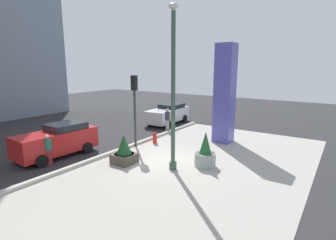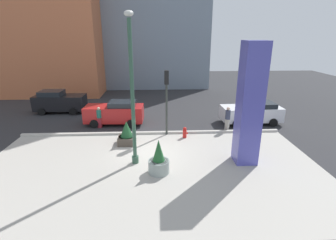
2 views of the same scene
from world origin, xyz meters
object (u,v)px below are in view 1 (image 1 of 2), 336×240
at_px(car_passing_lane, 57,140).
at_px(pedestrian_crossing, 48,148).
at_px(potted_plant_near_right, 205,154).
at_px(lamp_post, 173,93).
at_px(pedestrian_by_curb, 167,119).
at_px(art_pillar_blue, 225,94).
at_px(car_intersection, 168,114).
at_px(fire_hydrant, 155,138).
at_px(traffic_light_far_side, 135,99).
at_px(potted_plant_near_left, 124,151).

height_order(car_passing_lane, pedestrian_crossing, car_passing_lane).
relative_size(potted_plant_near_right, car_passing_lane, 0.40).
distance_m(lamp_post, pedestrian_by_curb, 8.28).
distance_m(lamp_post, potted_plant_near_right, 3.55).
bearing_deg(lamp_post, car_passing_lane, 107.04).
xyz_separation_m(art_pillar_blue, car_passing_lane, (-7.97, 6.55, -2.29)).
bearing_deg(car_intersection, fire_hydrant, -153.94).
height_order(traffic_light_far_side, car_intersection, traffic_light_far_side).
bearing_deg(potted_plant_near_left, pedestrian_by_curb, 16.11).
height_order(fire_hydrant, car_intersection, car_intersection).
distance_m(potted_plant_near_left, car_intersection, 10.02).
bearing_deg(potted_plant_near_left, car_intersection, 20.88).
distance_m(car_intersection, car_passing_lane, 10.63).
bearing_deg(car_passing_lane, lamp_post, -72.96).
height_order(lamp_post, traffic_light_far_side, lamp_post).
bearing_deg(pedestrian_by_curb, car_intersection, 33.33).
xyz_separation_m(fire_hydrant, traffic_light_far_side, (-1.20, 0.62, 2.63)).
bearing_deg(potted_plant_near_left, art_pillar_blue, -21.86).
bearing_deg(pedestrian_crossing, traffic_light_far_side, -18.09).
xyz_separation_m(traffic_light_far_side, pedestrian_crossing, (-4.93, 1.61, -2.11)).
bearing_deg(art_pillar_blue, lamp_post, 178.93).
height_order(fire_hydrant, car_passing_lane, car_passing_lane).
bearing_deg(traffic_light_far_side, art_pillar_blue, -45.39).
bearing_deg(fire_hydrant, potted_plant_near_left, -167.37).
height_order(traffic_light_far_side, pedestrian_by_curb, traffic_light_far_side).
bearing_deg(traffic_light_far_side, potted_plant_near_right, -96.85).
xyz_separation_m(traffic_light_far_side, car_passing_lane, (-3.87, 2.39, -2.08)).
bearing_deg(lamp_post, fire_hydrant, 47.97).
xyz_separation_m(traffic_light_far_side, car_intersection, (6.76, 2.10, -2.14)).
xyz_separation_m(lamp_post, traffic_light_far_side, (1.89, 4.05, -0.78)).
bearing_deg(car_passing_lane, pedestrian_by_curb, -12.55).
bearing_deg(potted_plant_near_left, potted_plant_near_right, -61.89).
height_order(potted_plant_near_right, pedestrian_crossing, potted_plant_near_right).
distance_m(potted_plant_near_right, traffic_light_far_side, 5.71).
bearing_deg(pedestrian_crossing, potted_plant_near_left, -52.90).
height_order(potted_plant_near_right, fire_hydrant, potted_plant_near_right).
distance_m(traffic_light_far_side, pedestrian_crossing, 5.60).
distance_m(car_passing_lane, pedestrian_crossing, 1.32).
height_order(car_intersection, pedestrian_by_curb, pedestrian_by_curb).
bearing_deg(car_intersection, art_pillar_blue, -112.99).
height_order(potted_plant_near_right, potted_plant_near_left, potted_plant_near_right).
relative_size(potted_plant_near_right, car_intersection, 0.39).
height_order(art_pillar_blue, fire_hydrant, art_pillar_blue).
relative_size(art_pillar_blue, pedestrian_by_curb, 3.61).
xyz_separation_m(potted_plant_near_right, potted_plant_near_left, (-1.98, 3.70, -0.01)).
bearing_deg(potted_plant_near_right, car_passing_lane, 113.21).
height_order(art_pillar_blue, car_passing_lane, art_pillar_blue).
bearing_deg(fire_hydrant, car_intersection, 26.06).
bearing_deg(car_intersection, potted_plant_near_right, -135.44).
distance_m(car_passing_lane, pedestrian_by_curb, 8.48).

